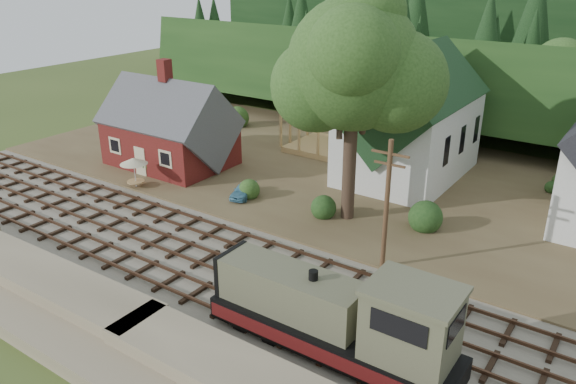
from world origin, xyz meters
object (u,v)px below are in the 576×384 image
Objects in this scene: locomotive at (340,319)px; car_blue at (244,190)px; car_green at (143,140)px; patio_set at (134,162)px.

car_blue is at bearing 141.87° from locomotive.
car_blue is 15.97m from car_green.
car_blue is (-14.95, 11.74, -1.26)m from locomotive.
locomotive is 3.78× the size of car_blue.
car_blue is 0.78× the size of car_green.
patio_set is (-23.19, 8.50, 0.22)m from locomotive.
locomotive is 2.94× the size of car_green.
patio_set is at bearing -173.67° from car_blue.
locomotive is 19.05m from car_blue.
locomotive reaches higher than patio_set.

